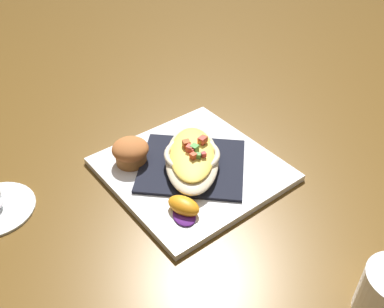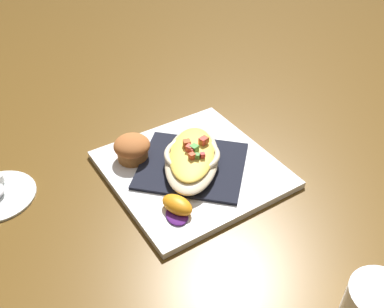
{
  "view_description": "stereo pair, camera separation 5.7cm",
  "coord_description": "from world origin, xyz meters",
  "px_view_note": "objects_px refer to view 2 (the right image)",
  "views": [
    {
      "loc": [
        0.45,
        0.41,
        0.54
      ],
      "look_at": [
        0.0,
        0.0,
        0.04
      ],
      "focal_mm": 40.53,
      "sensor_mm": 36.0,
      "label": 1
    },
    {
      "loc": [
        0.41,
        0.45,
        0.54
      ],
      "look_at": [
        0.0,
        0.0,
        0.04
      ],
      "focal_mm": 40.53,
      "sensor_mm": 36.0,
      "label": 2
    }
  ],
  "objects_px": {
    "muffin": "(132,148)",
    "orange_garnish": "(177,207)",
    "square_plate": "(192,169)",
    "gratin_dish": "(192,156)"
  },
  "relations": [
    {
      "from": "muffin",
      "to": "orange_garnish",
      "type": "relative_size",
      "value": 0.98
    },
    {
      "from": "square_plate",
      "to": "orange_garnish",
      "type": "xyz_separation_m",
      "value": [
        0.09,
        0.07,
        0.02
      ]
    },
    {
      "from": "square_plate",
      "to": "gratin_dish",
      "type": "relative_size",
      "value": 1.4
    },
    {
      "from": "gratin_dish",
      "to": "orange_garnish",
      "type": "height_order",
      "value": "gratin_dish"
    },
    {
      "from": "gratin_dish",
      "to": "muffin",
      "type": "relative_size",
      "value": 3.07
    },
    {
      "from": "gratin_dish",
      "to": "orange_garnish",
      "type": "xyz_separation_m",
      "value": [
        0.09,
        0.07,
        -0.01
      ]
    },
    {
      "from": "gratin_dish",
      "to": "muffin",
      "type": "bearing_deg",
      "value": -54.34
    },
    {
      "from": "square_plate",
      "to": "orange_garnish",
      "type": "bearing_deg",
      "value": 35.83
    },
    {
      "from": "gratin_dish",
      "to": "muffin",
      "type": "height_order",
      "value": "gratin_dish"
    },
    {
      "from": "muffin",
      "to": "orange_garnish",
      "type": "distance_m",
      "value": 0.16
    }
  ]
}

